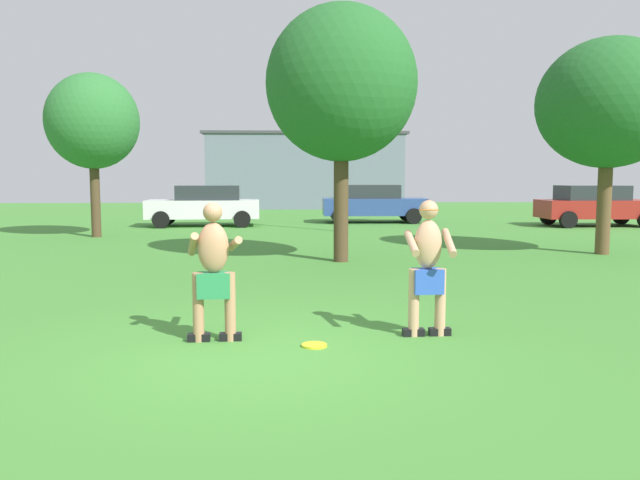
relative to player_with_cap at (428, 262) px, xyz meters
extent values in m
plane|color=#428433|center=(-2.05, -0.79, -0.90)|extent=(80.00, 80.00, 0.00)
cube|color=black|center=(0.16, 0.02, -0.85)|extent=(0.27, 0.12, 0.09)
cylinder|color=tan|center=(0.16, 0.02, -0.49)|extent=(0.13, 0.13, 0.82)
cube|color=black|center=(-0.16, 0.00, -0.85)|extent=(0.27, 0.12, 0.09)
cylinder|color=tan|center=(-0.16, 0.00, -0.49)|extent=(0.13, 0.13, 0.82)
cube|color=blue|center=(0.00, 0.01, -0.23)|extent=(0.36, 0.26, 0.29)
ellipsoid|color=tan|center=(0.00, 0.01, 0.21)|extent=(0.34, 0.24, 0.59)
cylinder|color=tan|center=(0.23, -0.08, 0.24)|extent=(0.11, 0.55, 0.30)
cylinder|color=tan|center=(-0.22, -0.10, 0.24)|extent=(0.09, 0.56, 0.27)
sphere|color=tan|center=(0.00, 0.01, 0.63)|extent=(0.23, 0.23, 0.23)
cone|color=orange|center=(0.00, 0.01, 0.69)|extent=(0.25, 0.25, 0.12)
cube|color=black|center=(-2.71, -0.14, -0.85)|extent=(0.27, 0.12, 0.09)
cylinder|color=tan|center=(-2.71, -0.14, -0.49)|extent=(0.13, 0.13, 0.81)
cube|color=black|center=(-2.34, -0.12, -0.85)|extent=(0.27, 0.12, 0.09)
cylinder|color=tan|center=(-2.34, -0.12, -0.49)|extent=(0.13, 0.13, 0.81)
cube|color=#28844C|center=(-2.53, -0.13, -0.23)|extent=(0.39, 0.26, 0.29)
ellipsoid|color=tan|center=(-2.53, -0.13, 0.20)|extent=(0.37, 0.24, 0.58)
cylinder|color=tan|center=(-2.77, -0.04, 0.23)|extent=(0.21, 0.54, 0.32)
cylinder|color=tan|center=(-2.30, -0.01, 0.23)|extent=(0.24, 0.56, 0.23)
sphere|color=tan|center=(-2.53, -0.13, 0.61)|extent=(0.22, 0.22, 0.22)
cylinder|color=yellow|center=(-1.37, -0.41, -0.88)|extent=(0.29, 0.29, 0.03)
cube|color=#2D478C|center=(1.80, 18.72, -0.23)|extent=(4.32, 1.84, 0.70)
cube|color=#282D33|center=(1.60, 18.72, 0.40)|extent=(2.42, 1.61, 0.56)
cylinder|color=black|center=(3.31, 19.60, -0.58)|extent=(0.64, 0.23, 0.64)
cylinder|color=black|center=(3.30, 17.80, -0.58)|extent=(0.64, 0.23, 0.64)
cylinder|color=black|center=(0.30, 19.63, -0.58)|extent=(0.64, 0.23, 0.64)
cylinder|color=black|center=(0.29, 17.83, -0.58)|extent=(0.64, 0.23, 0.64)
cube|color=white|center=(-5.09, 17.10, -0.23)|extent=(4.40, 2.05, 0.70)
cube|color=#282D33|center=(-4.89, 17.11, 0.40)|extent=(2.50, 1.72, 0.56)
cylinder|color=black|center=(-6.54, 16.11, -0.58)|extent=(0.65, 0.26, 0.64)
cylinder|color=black|center=(-6.65, 17.91, -0.58)|extent=(0.65, 0.26, 0.64)
cylinder|color=black|center=(-3.54, 16.29, -0.58)|extent=(0.65, 0.26, 0.64)
cylinder|color=black|center=(-3.64, 18.08, -0.58)|extent=(0.65, 0.26, 0.64)
cube|color=maroon|center=(10.17, 16.41, -0.23)|extent=(4.31, 1.83, 0.70)
cube|color=#282D33|center=(9.97, 16.41, 0.40)|extent=(2.42, 1.60, 0.56)
cylinder|color=black|center=(11.67, 17.33, -0.58)|extent=(0.64, 0.22, 0.64)
cylinder|color=black|center=(8.66, 17.30, -0.58)|extent=(0.64, 0.22, 0.64)
cylinder|color=black|center=(8.67, 15.50, -0.58)|extent=(0.64, 0.22, 0.64)
cylinder|color=black|center=(0.06, 14.54, 1.50)|extent=(0.12, 0.12, 4.79)
cube|color=#333338|center=(0.06, 14.54, 4.04)|extent=(0.60, 0.24, 0.20)
cube|color=slate|center=(-0.88, 31.34, 1.31)|extent=(11.67, 4.29, 4.41)
cube|color=#3F3F44|center=(-0.88, 31.34, 3.60)|extent=(12.14, 4.46, 0.16)
cylinder|color=#4C3823|center=(-7.88, 12.77, 0.41)|extent=(0.30, 0.30, 2.61)
ellipsoid|color=#2D7033|center=(-7.88, 12.77, 2.75)|extent=(2.87, 2.87, 2.98)
cylinder|color=#4C3823|center=(-0.53, 6.68, 0.48)|extent=(0.33, 0.33, 2.76)
ellipsoid|color=#236028|center=(-0.53, 6.68, 3.06)|extent=(3.34, 3.34, 3.43)
cylinder|color=brown|center=(6.06, 7.74, 0.40)|extent=(0.34, 0.34, 2.59)
ellipsoid|color=#236028|center=(6.06, 7.74, 2.79)|extent=(3.43, 3.43, 3.14)
camera|label=1|loc=(-1.60, -7.30, 1.01)|focal=35.00mm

